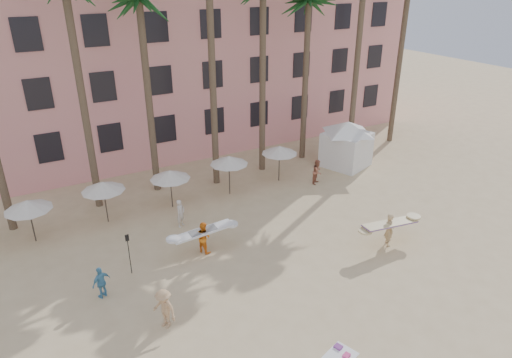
{
  "coord_description": "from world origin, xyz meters",
  "views": [
    {
      "loc": [
        -8.89,
        -12.41,
        13.66
      ],
      "look_at": [
        1.43,
        6.0,
        4.0
      ],
      "focal_mm": 32.0,
      "sensor_mm": 36.0,
      "label": 1
    }
  ],
  "objects": [
    {
      "name": "ground",
      "position": [
        0.0,
        0.0,
        0.0
      ],
      "size": [
        120.0,
        120.0,
        0.0
      ],
      "primitive_type": "plane",
      "color": "#D1B789",
      "rests_on": "ground"
    },
    {
      "name": "pink_hotel",
      "position": [
        7.0,
        26.0,
        8.0
      ],
      "size": [
        35.0,
        14.0,
        16.0
      ],
      "primitive_type": "cube",
      "color": "#E5948B",
      "rests_on": "ground"
    },
    {
      "name": "carrier_white",
      "position": [
        -1.26,
        6.88,
        0.95
      ],
      "size": [
        3.26,
        1.06,
        1.76
      ],
      "color": "orange",
      "rests_on": "ground"
    },
    {
      "name": "carrier_yellow",
      "position": [
        7.77,
        2.57,
        1.06
      ],
      "size": [
        3.4,
        0.88,
        1.89
      ],
      "color": "tan",
      "rests_on": "ground"
    },
    {
      "name": "paddle",
      "position": [
        -5.17,
        6.84,
        1.41
      ],
      "size": [
        0.18,
        0.04,
        2.23
      ],
      "color": "black",
      "rests_on": "ground"
    },
    {
      "name": "cabana",
      "position": [
        12.93,
        12.49,
        2.07
      ],
      "size": [
        5.76,
        5.76,
        3.5
      ],
      "color": "silver",
      "rests_on": "ground"
    },
    {
      "name": "beachgoers",
      "position": [
        -0.84,
        6.32,
        0.88
      ],
      "size": [
        16.95,
        9.66,
        1.84
      ],
      "color": "tan",
      "rests_on": "ground"
    },
    {
      "name": "umbrella_row",
      "position": [
        -3.0,
        12.5,
        2.33
      ],
      "size": [
        22.5,
        2.7,
        2.73
      ],
      "color": "#332B23",
      "rests_on": "ground"
    }
  ]
}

